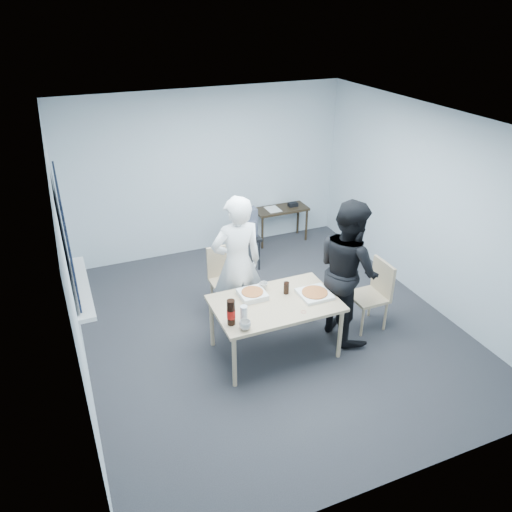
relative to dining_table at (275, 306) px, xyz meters
name	(u,v)px	position (x,y,z in m)	size (l,w,h in m)	color
room	(69,243)	(-2.05, 0.84, 0.81)	(5.00, 5.00, 5.00)	#2A2A2F
dining_table	(275,306)	(0.00, 0.00, 0.00)	(1.42, 0.90, 0.69)	tan
chair_far	(225,274)	(-0.22, 1.11, -0.12)	(0.42, 0.42, 0.89)	tan
chair_right	(375,290)	(1.38, 0.02, -0.12)	(0.42, 0.42, 0.89)	tan
person_white	(237,264)	(-0.21, 0.67, 0.26)	(0.65, 0.42, 1.77)	white
person_black	(348,270)	(0.96, 0.03, 0.26)	(0.86, 0.47, 1.77)	black
side_table	(281,213)	(1.35, 2.72, -0.11)	(0.90, 0.40, 0.60)	#2F2215
stool	(246,243)	(0.45, 2.05, -0.20)	(0.39, 0.39, 0.54)	black
backpack	(246,224)	(0.45, 2.04, 0.12)	(0.32, 0.23, 0.44)	#545863
pizza_box_a	(252,294)	(-0.20, 0.20, 0.10)	(0.30, 0.30, 0.07)	white
pizza_box_b	(315,294)	(0.48, -0.05, 0.08)	(0.35, 0.35, 0.05)	white
mug_a	(245,325)	(-0.51, -0.35, 0.11)	(0.12, 0.12, 0.10)	silver
mug_b	(264,286)	(-0.02, 0.30, 0.11)	(0.10, 0.10, 0.09)	silver
cola_glass	(286,288)	(0.19, 0.12, 0.13)	(0.07, 0.07, 0.15)	black
soda_bottle	(231,313)	(-0.61, -0.21, 0.20)	(0.09, 0.09, 0.29)	black
plastic_cups	(244,314)	(-0.47, -0.22, 0.16)	(0.08, 0.08, 0.19)	silver
rubber_band	(304,312)	(0.20, -0.30, 0.06)	(0.06, 0.06, 0.00)	red
papers	(273,209)	(1.20, 2.73, -0.03)	(0.21, 0.29, 0.00)	white
black_box	(293,204)	(1.57, 2.73, 0.00)	(0.15, 0.11, 0.06)	black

